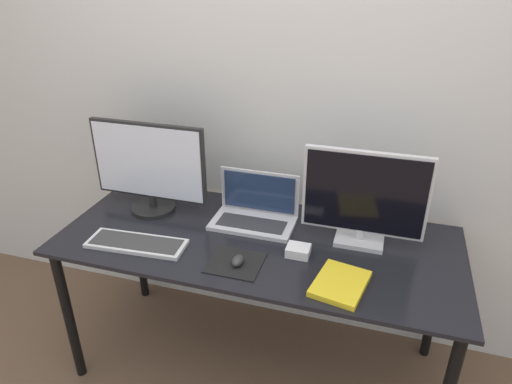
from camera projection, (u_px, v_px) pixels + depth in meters
name	position (u px, v px, depth m)	size (l,w,h in m)	color
wall_back	(285.00, 93.00, 2.07)	(7.00, 0.05, 2.50)	silver
desk	(257.00, 255.00, 1.98)	(1.70, 0.72, 0.73)	black
monitor_left	(149.00, 168.00, 2.08)	(0.55, 0.21, 0.43)	black
monitor_right	(364.00, 198.00, 1.83)	(0.50, 0.14, 0.41)	silver
laptop	(255.00, 210.00, 2.06)	(0.37, 0.22, 0.22)	silver
keyboard	(137.00, 243.00, 1.90)	(0.42, 0.17, 0.02)	silver
mousepad	(235.00, 263.00, 1.79)	(0.21, 0.19, 0.00)	black
mouse	(238.00, 261.00, 1.76)	(0.04, 0.07, 0.03)	#333333
book	(340.00, 284.00, 1.66)	(0.21, 0.25, 0.02)	yellow
power_brick	(298.00, 251.00, 1.83)	(0.09, 0.08, 0.04)	white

